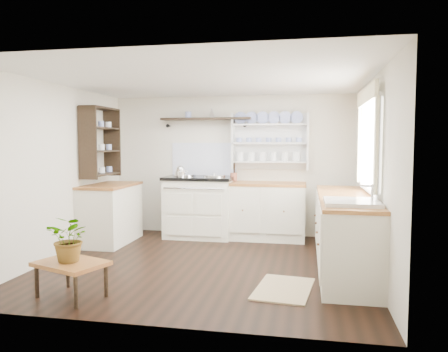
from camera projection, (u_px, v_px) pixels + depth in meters
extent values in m
cube|color=black|center=(205.00, 264.00, 5.50)|extent=(4.00, 3.80, 0.01)
cube|color=beige|center=(231.00, 165.00, 7.28)|extent=(4.00, 0.02, 2.30)
cube|color=beige|center=(373.00, 176.00, 5.04)|extent=(0.02, 3.80, 2.30)
cube|color=beige|center=(58.00, 171.00, 5.79)|extent=(0.02, 3.80, 2.30)
cube|color=white|center=(205.00, 79.00, 5.33)|extent=(4.00, 3.80, 0.01)
cube|color=white|center=(369.00, 145.00, 5.17)|extent=(0.04, 1.40, 1.00)
cube|color=white|center=(367.00, 145.00, 5.17)|extent=(0.02, 1.50, 1.10)
cube|color=#F2E8C1|center=(366.00, 96.00, 5.13)|extent=(0.04, 1.55, 0.18)
cube|color=white|center=(200.00, 208.00, 7.09)|extent=(1.06, 0.69, 0.93)
cube|color=black|center=(200.00, 178.00, 7.05)|extent=(1.10, 0.73, 0.05)
cylinder|color=silver|center=(185.00, 175.00, 7.10)|extent=(0.36, 0.36, 0.03)
cylinder|color=silver|center=(214.00, 176.00, 7.01)|extent=(0.36, 0.36, 0.03)
cylinder|color=silver|center=(193.00, 188.00, 6.69)|extent=(0.96, 0.02, 0.02)
cube|color=silver|center=(265.00, 211.00, 6.92)|extent=(1.25, 0.60, 0.88)
cube|color=brown|center=(265.00, 184.00, 6.89)|extent=(1.27, 0.63, 0.04)
cube|color=silver|center=(345.00, 233.00, 5.25)|extent=(0.60, 2.40, 0.88)
cube|color=brown|center=(345.00, 197.00, 5.22)|extent=(0.62, 2.43, 0.04)
cube|color=white|center=(351.00, 214.00, 4.49)|extent=(0.55, 0.60, 0.28)
cylinder|color=silver|center=(372.00, 195.00, 4.44)|extent=(0.02, 0.02, 0.22)
cube|color=silver|center=(111.00, 214.00, 6.67)|extent=(0.60, 1.10, 0.88)
cube|color=brown|center=(110.00, 185.00, 6.63)|extent=(0.62, 1.13, 0.04)
cube|color=white|center=(270.00, 141.00, 7.10)|extent=(1.20, 0.03, 0.90)
cube|color=white|center=(270.00, 141.00, 7.02)|extent=(1.20, 0.22, 0.02)
cylinder|color=navy|center=(270.00, 125.00, 7.01)|extent=(0.20, 0.02, 0.20)
cube|color=black|center=(206.00, 119.00, 7.16)|extent=(1.50, 0.24, 0.04)
cone|color=black|center=(169.00, 126.00, 7.36)|extent=(0.06, 0.20, 0.06)
cone|color=black|center=(246.00, 125.00, 7.12)|extent=(0.06, 0.20, 0.06)
cube|color=black|center=(100.00, 141.00, 6.61)|extent=(0.28, 0.80, 1.05)
cylinder|color=brown|center=(234.00, 177.00, 7.06)|extent=(0.11, 0.11, 0.13)
cube|color=brown|center=(71.00, 264.00, 4.30)|extent=(0.79, 0.67, 0.04)
cylinder|color=black|center=(37.00, 282.00, 4.30)|extent=(0.04, 0.04, 0.32)
cylinder|color=black|center=(68.00, 272.00, 4.62)|extent=(0.04, 0.04, 0.32)
cylinder|color=black|center=(76.00, 292.00, 4.01)|extent=(0.04, 0.04, 0.32)
cylinder|color=black|center=(106.00, 281.00, 4.33)|extent=(0.04, 0.04, 0.32)
imported|color=#3F7233|center=(70.00, 238.00, 4.28)|extent=(0.43, 0.38, 0.46)
cube|color=#9F8B5C|center=(284.00, 289.00, 4.55)|extent=(0.65, 0.91, 0.02)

